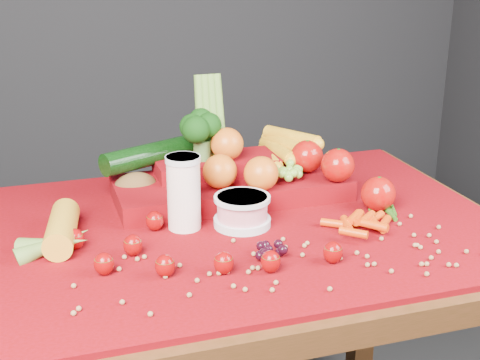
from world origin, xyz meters
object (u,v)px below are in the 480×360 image
object	(u,v)px
table	(243,269)
produce_mound	(240,171)
yogurt_bowl	(242,210)
milk_glass	(184,190)

from	to	relation	value
table	produce_mound	world-z (taller)	produce_mound
table	yogurt_bowl	bearing A→B (deg)	-115.86
milk_glass	yogurt_bowl	bearing A→B (deg)	-12.38
yogurt_bowl	produce_mound	distance (m)	0.17
table	yogurt_bowl	size ratio (longest dim) A/B	9.35
milk_glass	produce_mound	bearing A→B (deg)	40.95
yogurt_bowl	table	bearing A→B (deg)	64.14
produce_mound	milk_glass	bearing A→B (deg)	-139.05
produce_mound	table	bearing A→B (deg)	-105.16
table	milk_glass	world-z (taller)	milk_glass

